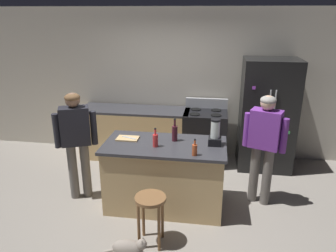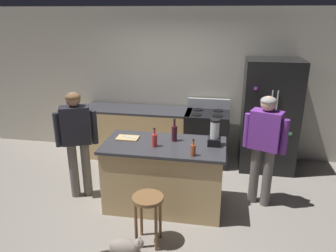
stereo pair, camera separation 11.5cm
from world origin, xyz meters
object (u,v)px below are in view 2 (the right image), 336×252
object	(u,v)px
refrigerator	(269,116)
person_by_sink_right	(264,141)
cat	(126,247)
bottle_wine	(174,133)
kitchen_island	(164,175)
bottle_cooking_sauce	(193,150)
cutting_board	(128,138)
chef_knife	(129,137)
stove_range	(207,137)
bar_stool	(148,207)
bottle_soda	(155,140)
person_by_island_left	(77,135)
blender_appliance	(215,134)

from	to	relation	value
refrigerator	person_by_sink_right	distance (m)	1.22
cat	bottle_wine	distance (m)	1.57
kitchen_island	bottle_cooking_sauce	xyz separation A→B (m)	(0.42, -0.30, 0.55)
bottle_cooking_sauce	cutting_board	xyz separation A→B (m)	(-0.95, 0.40, -0.07)
cat	bottle_cooking_sauce	distance (m)	1.36
kitchen_island	chef_knife	size ratio (longest dim) A/B	7.43
cat	chef_knife	size ratio (longest dim) A/B	2.36
kitchen_island	cat	xyz separation A→B (m)	(-0.23, -1.07, -0.36)
cat	bottle_cooking_sauce	bearing A→B (deg)	49.55
stove_range	bottle_wine	size ratio (longest dim) A/B	3.55
person_by_sink_right	cat	xyz separation A→B (m)	(-1.56, -1.36, -0.85)
cat	bar_stool	bearing A→B (deg)	51.53
bottle_soda	bar_stool	bearing A→B (deg)	-84.35
stove_range	person_by_island_left	bearing A→B (deg)	-139.95
stove_range	person_by_island_left	distance (m)	2.34
stove_range	bottle_cooking_sauce	xyz separation A→B (m)	(-0.07, -1.82, 0.54)
refrigerator	person_by_island_left	world-z (taller)	refrigerator
kitchen_island	cutting_board	distance (m)	0.72
bottle_wine	chef_knife	distance (m)	0.64
refrigerator	stove_range	size ratio (longest dim) A/B	1.69
person_by_island_left	cat	bearing A→B (deg)	-47.30
person_by_sink_right	bar_stool	world-z (taller)	person_by_sink_right
stove_range	bar_stool	size ratio (longest dim) A/B	1.79
bottle_cooking_sauce	bottle_soda	distance (m)	0.56
cat	cutting_board	xyz separation A→B (m)	(-0.30, 1.17, 0.84)
refrigerator	person_by_sink_right	world-z (taller)	refrigerator
stove_range	bottle_cooking_sauce	world-z (taller)	bottle_cooking_sauce
bottle_wine	chef_knife	bearing A→B (deg)	-176.50
kitchen_island	cat	world-z (taller)	kitchen_island
cat	refrigerator	bearing A→B (deg)	55.53
blender_appliance	bottle_cooking_sauce	bearing A→B (deg)	-122.34
blender_appliance	bottle_cooking_sauce	world-z (taller)	blender_appliance
refrigerator	kitchen_island	bearing A→B (deg)	-135.53
person_by_sink_right	cutting_board	world-z (taller)	person_by_sink_right
bar_stool	refrigerator	bearing A→B (deg)	55.99
bottle_soda	stove_range	bearing A→B (deg)	69.96
bar_stool	cutting_board	world-z (taller)	cutting_board
stove_range	chef_knife	bearing A→B (deg)	-125.09
refrigerator	bottle_cooking_sauce	size ratio (longest dim) A/B	8.78
person_by_island_left	chef_knife	bearing A→B (deg)	3.66
person_by_island_left	bottle_cooking_sauce	distance (m)	1.72
blender_appliance	bottle_cooking_sauce	distance (m)	0.45
person_by_sink_right	bar_stool	xyz separation A→B (m)	(-1.36, -1.11, -0.47)
kitchen_island	blender_appliance	xyz separation A→B (m)	(0.66, 0.08, 0.62)
refrigerator	cutting_board	bearing A→B (deg)	-145.81
kitchen_island	chef_knife	world-z (taller)	chef_knife
bottle_wine	bottle_soda	size ratio (longest dim) A/B	1.23
bar_stool	bottle_soda	xyz separation A→B (m)	(-0.07, 0.71, 0.54)
kitchen_island	refrigerator	size ratio (longest dim) A/B	0.86
refrigerator	bottle_soda	distance (m)	2.29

